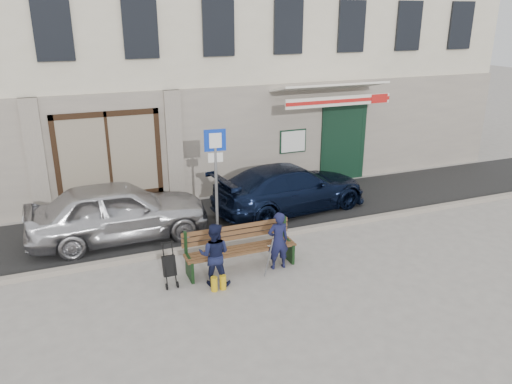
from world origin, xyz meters
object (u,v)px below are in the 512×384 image
car_navy (291,188)px  bench (239,249)px  parking_sign (216,167)px  man (278,241)px  car_silver (119,211)px  stroller (169,267)px  woman (214,254)px

car_navy → bench: size_ratio=1.85×
parking_sign → man: size_ratio=2.12×
car_silver → stroller: 2.71m
parking_sign → man: 2.32m
car_silver → stroller: car_silver is taller
parking_sign → woman: size_ratio=2.07×
car_silver → man: 4.03m
stroller → car_navy: bearing=34.7°
parking_sign → bench: size_ratio=1.13×
bench → stroller: (-1.50, -0.10, -0.06)m
car_navy → stroller: bearing=117.3°
parking_sign → man: bearing=-61.5°
car_navy → man: bearing=142.3°
car_silver → car_navy: (4.64, 0.20, -0.08)m
car_navy → man: 3.43m
woman → car_navy: bearing=-107.9°
man → car_silver: bearing=-40.8°
car_silver → parking_sign: parking_sign is taller
car_silver → woman: bearing=-153.7°
parking_sign → car_navy: bearing=30.5°
car_navy → stroller: (-4.01, -2.81, -0.25)m
man → woman: woman is taller
man → stroller: bearing=-1.3°
car_silver → woman: size_ratio=3.23×
car_navy → bench: car_navy is taller
car_navy → woman: size_ratio=3.39×
car_silver → man: bearing=-134.0°
bench → man: man is taller
car_navy → parking_sign: bearing=106.8°
car_silver → car_navy: bearing=-88.1°
car_silver → man: (2.93, -2.77, -0.08)m
bench → woman: (-0.65, -0.41, 0.20)m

